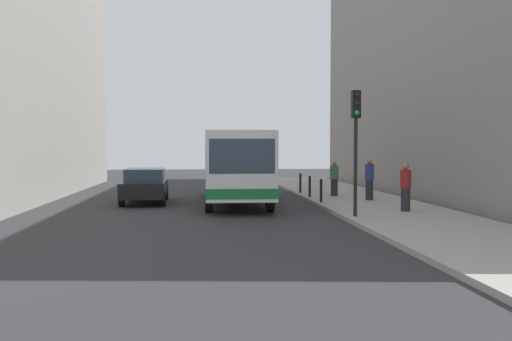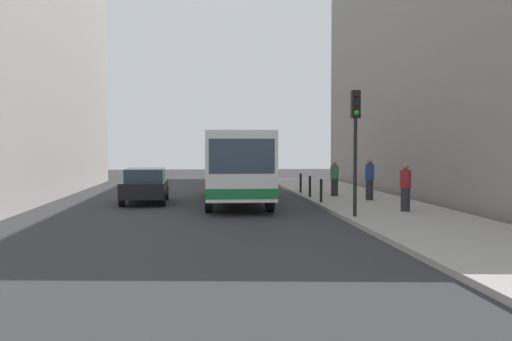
% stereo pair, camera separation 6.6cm
% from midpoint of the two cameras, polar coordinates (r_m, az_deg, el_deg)
% --- Properties ---
extents(ground_plane, '(80.00, 80.00, 0.00)m').
position_cam_midpoint_polar(ground_plane, '(21.40, -1.49, -4.12)').
color(ground_plane, '#2D2D30').
extents(sidewalk, '(4.40, 40.00, 0.15)m').
position_cam_midpoint_polar(sidewalk, '(22.42, 12.45, -3.69)').
color(sidewalk, '#9E9991').
rests_on(sidewalk, ground).
extents(building_right, '(7.00, 32.00, 13.64)m').
position_cam_midpoint_polar(building_right, '(28.69, 21.92, 11.03)').
color(building_right, gray).
rests_on(building_right, ground).
extents(bus, '(2.65, 11.05, 3.00)m').
position_cam_midpoint_polar(bus, '(25.20, -2.09, 0.79)').
color(bus, white).
rests_on(bus, ground).
extents(car_beside_bus, '(1.93, 4.43, 1.48)m').
position_cam_midpoint_polar(car_beside_bus, '(25.22, -10.87, -1.39)').
color(car_beside_bus, black).
rests_on(car_beside_bus, ground).
extents(car_behind_bus, '(2.01, 4.47, 1.48)m').
position_cam_midpoint_polar(car_behind_bus, '(36.43, -2.17, -0.19)').
color(car_behind_bus, maroon).
rests_on(car_behind_bus, ground).
extents(traffic_light, '(0.28, 0.33, 4.10)m').
position_cam_midpoint_polar(traffic_light, '(18.92, 9.96, 4.10)').
color(traffic_light, black).
rests_on(traffic_light, sidewalk).
extents(bollard_near, '(0.11, 0.11, 0.95)m').
position_cam_midpoint_polar(bollard_near, '(23.65, 6.57, -2.00)').
color(bollard_near, black).
rests_on(bollard_near, sidewalk).
extents(bollard_mid, '(0.11, 0.11, 0.95)m').
position_cam_midpoint_polar(bollard_mid, '(26.03, 5.45, -1.59)').
color(bollard_mid, black).
rests_on(bollard_mid, sidewalk).
extents(bollard_far, '(0.11, 0.11, 0.95)m').
position_cam_midpoint_polar(bollard_far, '(28.41, 4.52, -1.25)').
color(bollard_far, black).
rests_on(bollard_far, sidewalk).
extents(pedestrian_near_signal, '(0.38, 0.38, 1.69)m').
position_cam_midpoint_polar(pedestrian_near_signal, '(20.82, 14.72, -1.64)').
color(pedestrian_near_signal, '#26262D').
rests_on(pedestrian_near_signal, sidewalk).
extents(pedestrian_mid_sidewalk, '(0.38, 0.38, 1.77)m').
position_cam_midpoint_polar(pedestrian_mid_sidewalk, '(24.87, 11.30, -0.86)').
color(pedestrian_mid_sidewalk, '#26262D').
rests_on(pedestrian_mid_sidewalk, sidewalk).
extents(pedestrian_far_sidewalk, '(0.38, 0.38, 1.61)m').
position_cam_midpoint_polar(pedestrian_far_sidewalk, '(26.64, 7.88, -0.81)').
color(pedestrian_far_sidewalk, '#26262D').
rests_on(pedestrian_far_sidewalk, sidewalk).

